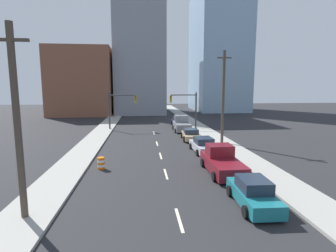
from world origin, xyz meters
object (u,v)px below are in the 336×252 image
(sedan_navy, at_px, (179,122))
(pickup_truck_gray, at_px, (182,125))
(sedan_tan, at_px, (191,135))
(sedan_teal, at_px, (253,193))
(traffic_barrel, at_px, (101,163))
(pickup_truck_maroon, at_px, (222,162))
(traffic_signal_left, at_px, (118,106))
(traffic_signal_right, at_px, (188,105))
(sedan_silver, at_px, (203,145))
(utility_pole_left_near, at_px, (17,123))
(utility_pole_right_mid, at_px, (223,97))

(sedan_navy, bearing_deg, pickup_truck_gray, -96.41)
(sedan_tan, relative_size, pickup_truck_gray, 0.84)
(sedan_navy, bearing_deg, sedan_teal, -93.80)
(traffic_barrel, relative_size, pickup_truck_maroon, 0.17)
(traffic_signal_left, relative_size, traffic_signal_right, 1.00)
(traffic_signal_right, distance_m, sedan_silver, 15.40)
(sedan_teal, xyz_separation_m, sedan_tan, (0.08, 18.42, -0.05))
(traffic_signal_left, relative_size, utility_pole_left_near, 0.61)
(utility_pole_left_near, distance_m, sedan_navy, 33.60)
(traffic_barrel, height_order, pickup_truck_gray, pickup_truck_gray)
(utility_pole_right_mid, height_order, sedan_teal, utility_pole_right_mid)
(traffic_signal_left, distance_m, pickup_truck_maroon, 23.71)
(traffic_signal_left, height_order, pickup_truck_maroon, traffic_signal_left)
(traffic_signal_right, height_order, sedan_tan, traffic_signal_right)
(traffic_barrel, bearing_deg, utility_pole_left_near, -107.70)
(traffic_signal_right, relative_size, pickup_truck_maroon, 1.04)
(pickup_truck_maroon, distance_m, sedan_silver, 6.44)
(traffic_signal_left, relative_size, traffic_barrel, 5.98)
(utility_pole_right_mid, height_order, pickup_truck_gray, utility_pole_right_mid)
(traffic_signal_right, relative_size, utility_pole_right_mid, 0.54)
(utility_pole_left_near, height_order, traffic_barrel, utility_pole_left_near)
(traffic_signal_left, distance_m, traffic_signal_right, 10.83)
(traffic_signal_right, xyz_separation_m, traffic_barrel, (-10.50, -19.76, -3.22))
(sedan_teal, bearing_deg, traffic_signal_left, 111.46)
(traffic_signal_left, xyz_separation_m, sedan_tan, (9.63, -8.82, -3.06))
(utility_pole_left_near, xyz_separation_m, traffic_barrel, (2.50, 7.84, -4.29))
(sedan_teal, xyz_separation_m, pickup_truck_gray, (0.01, 25.39, 0.20))
(utility_pole_right_mid, bearing_deg, traffic_signal_left, 137.57)
(traffic_signal_left, xyz_separation_m, sedan_silver, (9.71, -15.06, -3.03))
(sedan_silver, relative_size, sedan_navy, 1.05)
(traffic_signal_right, xyz_separation_m, utility_pole_left_near, (-13.00, -27.60, 1.07))
(sedan_teal, xyz_separation_m, pickup_truck_maroon, (0.04, 5.74, 0.13))
(traffic_signal_right, distance_m, sedan_navy, 4.74)
(traffic_signal_right, distance_m, sedan_tan, 9.41)
(traffic_signal_left, xyz_separation_m, utility_pole_right_mid, (12.70, -11.61, 1.65))
(sedan_tan, bearing_deg, traffic_barrel, -127.41)
(sedan_tan, bearing_deg, traffic_signal_left, 140.47)
(traffic_signal_right, height_order, sedan_navy, traffic_signal_right)
(pickup_truck_gray, bearing_deg, traffic_barrel, -116.08)
(utility_pole_left_near, distance_m, sedan_silver, 17.76)
(utility_pole_left_near, xyz_separation_m, sedan_teal, (11.72, 0.37, -4.08))
(traffic_signal_left, xyz_separation_m, traffic_barrel, (0.32, -19.76, -3.22))
(utility_pole_left_near, bearing_deg, sedan_navy, 68.85)
(traffic_signal_right, distance_m, traffic_barrel, 22.61)
(sedan_tan, bearing_deg, sedan_teal, -87.29)
(utility_pole_left_near, xyz_separation_m, sedan_navy, (12.04, 31.10, -4.11))
(traffic_barrel, xyz_separation_m, sedan_silver, (9.39, 4.70, 0.19))
(utility_pole_left_near, height_order, sedan_silver, utility_pole_left_near)
(traffic_signal_left, height_order, sedan_tan, traffic_signal_left)
(sedan_teal, bearing_deg, utility_pole_right_mid, 80.73)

